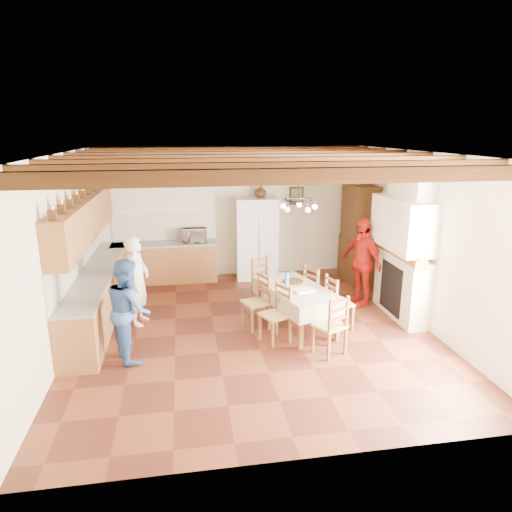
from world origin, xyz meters
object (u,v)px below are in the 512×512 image
(person_woman_red, at_px, (361,262))
(microwave, at_px, (195,235))
(person_man, at_px, (138,280))
(person_woman_blue, at_px, (129,309))
(hutch, at_px, (358,234))
(chair_end_near, at_px, (330,325))
(chair_left_near, at_px, (275,314))
(chair_right_far, at_px, (317,290))
(dining_table, at_px, (296,292))
(chair_end_far, at_px, (265,283))
(chair_left_far, at_px, (256,302))
(refrigerator, at_px, (257,238))
(chair_right_near, at_px, (339,302))

(person_woman_red, bearing_deg, microwave, -142.96)
(person_man, xyz_separation_m, person_woman_red, (4.23, 0.25, 0.07))
(person_woman_blue, height_order, microwave, person_woman_blue)
(hutch, bearing_deg, chair_end_near, -116.09)
(chair_end_near, xyz_separation_m, microwave, (-1.89, 3.97, 0.57))
(chair_left_near, xyz_separation_m, chair_right_far, (1.02, 1.00, 0.00))
(dining_table, xyz_separation_m, chair_end_far, (-0.34, 1.07, -0.18))
(hutch, bearing_deg, chair_left_far, -139.70)
(hutch, distance_m, person_man, 4.99)
(chair_right_far, height_order, chair_end_far, same)
(chair_end_near, distance_m, person_man, 3.42)
(chair_end_far, height_order, person_man, person_man)
(chair_end_far, bearing_deg, person_woman_blue, -173.63)
(dining_table, relative_size, microwave, 3.48)
(chair_end_far, relative_size, person_woman_red, 0.55)
(refrigerator, bearing_deg, person_woman_red, -46.15)
(refrigerator, xyz_separation_m, hutch, (2.20, -0.66, 0.17))
(chair_left_near, relative_size, chair_right_far, 1.00)
(refrigerator, bearing_deg, dining_table, -82.09)
(refrigerator, bearing_deg, chair_end_far, -90.30)
(chair_right_far, height_order, person_woman_blue, person_woman_blue)
(refrigerator, distance_m, chair_left_far, 2.91)
(refrigerator, bearing_deg, hutch, -12.86)
(chair_right_far, bearing_deg, dining_table, 108.69)
(chair_right_far, relative_size, person_woman_red, 0.55)
(refrigerator, xyz_separation_m, chair_right_near, (0.94, -3.10, -0.46))
(hutch, xyz_separation_m, chair_right_far, (-1.45, -1.77, -0.62))
(chair_left_far, xyz_separation_m, microwave, (-0.92, 2.83, 0.57))
(hutch, height_order, chair_right_near, hutch)
(chair_left_near, xyz_separation_m, chair_left_far, (-0.22, 0.59, 0.00))
(refrigerator, height_order, person_man, refrigerator)
(refrigerator, relative_size, chair_right_far, 1.95)
(chair_left_far, bearing_deg, person_woman_red, 89.28)
(chair_right_far, xyz_separation_m, chair_end_near, (-0.27, -1.54, 0.00))
(chair_left_near, relative_size, person_woman_red, 0.55)
(chair_left_near, distance_m, chair_end_near, 0.92)
(chair_right_near, distance_m, person_woman_red, 1.36)
(refrigerator, distance_m, chair_right_near, 3.27)
(chair_right_near, height_order, chair_right_far, same)
(refrigerator, distance_m, chair_end_far, 1.94)
(chair_left_near, bearing_deg, chair_left_far, 175.50)
(chair_left_near, height_order, person_man, person_man)
(hutch, distance_m, chair_right_far, 2.37)
(dining_table, xyz_separation_m, chair_left_near, (-0.47, -0.48, -0.18))
(refrigerator, relative_size, chair_right_near, 1.95)
(hutch, relative_size, chair_left_far, 2.30)
(dining_table, xyz_separation_m, chair_right_far, (0.54, 0.52, -0.18))
(chair_left_near, distance_m, chair_right_near, 1.25)
(chair_left_far, bearing_deg, chair_end_near, 20.52)
(chair_right_near, distance_m, person_woman_blue, 3.51)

